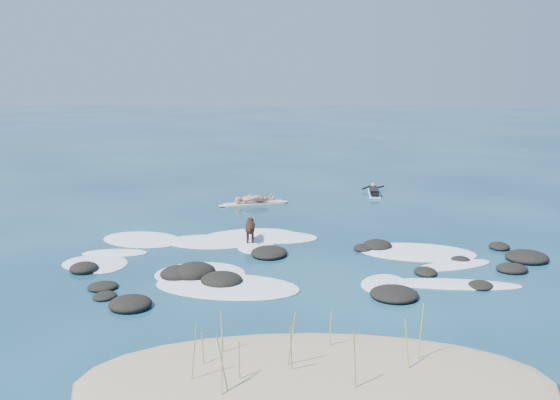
{
  "coord_description": "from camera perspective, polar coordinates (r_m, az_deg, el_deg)",
  "views": [
    {
      "loc": [
        -0.6,
        -18.77,
        5.73
      ],
      "look_at": [
        -0.72,
        4.0,
        0.9
      ],
      "focal_mm": 40.0,
      "sensor_mm": 36.0,
      "label": 1
    }
  ],
  "objects": [
    {
      "name": "standing_surfer_rig",
      "position": [
        26.53,
        -2.41,
        1.03
      ],
      "size": [
        3.04,
        1.3,
        1.77
      ],
      "rotation": [
        0.0,
        0.0,
        0.31
      ],
      "color": "beige",
      "rests_on": "ground"
    },
    {
      "name": "breaking_foam",
      "position": [
        19.63,
        -2.19,
        -4.97
      ],
      "size": [
        13.1,
        7.91,
        0.12
      ],
      "color": "white",
      "rests_on": "ground"
    },
    {
      "name": "sand_dune",
      "position": [
        12.03,
        3.27,
        -16.48
      ],
      "size": [
        9.0,
        4.4,
        0.6
      ],
      "primitive_type": "ellipsoid",
      "color": "#9E8966",
      "rests_on": "ground"
    },
    {
      "name": "paddling_surfer_rig",
      "position": [
        29.1,
        8.59,
        0.77
      ],
      "size": [
        1.05,
        2.36,
        0.41
      ],
      "rotation": [
        0.0,
        0.0,
        1.48
      ],
      "color": "white",
      "rests_on": "ground"
    },
    {
      "name": "dune_grass",
      "position": [
        11.72,
        0.63,
        -13.61
      ],
      "size": [
        4.4,
        2.05,
        1.23
      ],
      "color": "#92A44F",
      "rests_on": "ground"
    },
    {
      "name": "dog",
      "position": [
        20.81,
        -2.75,
        -2.51
      ],
      "size": [
        0.34,
        1.26,
        0.8
      ],
      "rotation": [
        0.0,
        0.0,
        1.6
      ],
      "color": "black",
      "rests_on": "ground"
    },
    {
      "name": "reef_rocks",
      "position": [
        17.86,
        2.17,
        -6.44
      ],
      "size": [
        14.57,
        6.36,
        0.53
      ],
      "color": "black",
      "rests_on": "ground"
    },
    {
      "name": "ground",
      "position": [
        19.63,
        2.05,
        -5.0
      ],
      "size": [
        160.0,
        160.0,
        0.0
      ],
      "primitive_type": "plane",
      "color": "#0A2642",
      "rests_on": "ground"
    }
  ]
}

